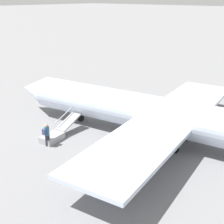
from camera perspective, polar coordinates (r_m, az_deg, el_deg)
ground_plane at (r=24.42m, az=7.59°, el=-4.99°), size 600.00×600.00×0.00m
airplane_main at (r=23.25m, az=9.93°, el=-0.72°), size 28.25×21.35×7.15m
boarding_stairs at (r=24.53m, az=-10.28°, el=-4.05°), size 1.67×4.13×1.75m
passenger at (r=23.30m, az=-11.86°, el=-3.86°), size 0.38×0.56×1.74m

